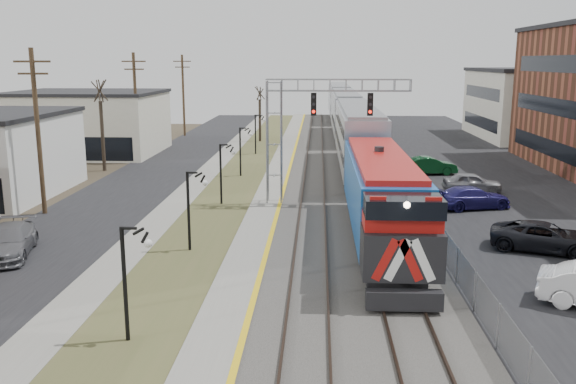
{
  "coord_description": "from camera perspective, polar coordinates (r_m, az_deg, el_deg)",
  "views": [
    {
      "loc": [
        2.32,
        -10.64,
        9.22
      ],
      "look_at": [
        0.78,
        20.07,
        2.6
      ],
      "focal_mm": 38.0,
      "sensor_mm": 36.0,
      "label": 1
    }
  ],
  "objects": [
    {
      "name": "parking_lot",
      "position": [
        48.53,
        19.19,
        0.54
      ],
      "size": [
        16.0,
        120.0,
        0.04
      ],
      "primitive_type": "cube",
      "color": "black",
      "rests_on": "ground"
    },
    {
      "name": "ballast_bed",
      "position": [
        46.58,
        4.89,
        0.81
      ],
      "size": [
        8.0,
        120.0,
        0.2
      ],
      "primitive_type": "cube",
      "color": "#595651",
      "rests_on": "ground"
    },
    {
      "name": "grass_median",
      "position": [
        46.99,
        -4.91,
        0.83
      ],
      "size": [
        4.0,
        120.0,
        0.06
      ],
      "primitive_type": "cube",
      "color": "#4A4F2A",
      "rests_on": "ground"
    },
    {
      "name": "fence",
      "position": [
        46.79,
        10.05,
        1.59
      ],
      "size": [
        0.04,
        120.0,
        1.6
      ],
      "primitive_type": "cube",
      "color": "gray",
      "rests_on": "ground"
    },
    {
      "name": "track_far",
      "position": [
        46.62,
        6.73,
        1.0
      ],
      "size": [
        1.58,
        120.0,
        0.15
      ],
      "color": "#2D2119",
      "rests_on": "ballast_bed"
    },
    {
      "name": "car_lot_c",
      "position": [
        32.63,
        22.86,
        -3.96
      ],
      "size": [
        5.58,
        3.97,
        1.41
      ],
      "primitive_type": "imported",
      "rotation": [
        0.0,
        0.0,
        1.21
      ],
      "color": "black",
      "rests_on": "ground"
    },
    {
      "name": "signal_gantry",
      "position": [
        38.82,
        1.25,
        6.78
      ],
      "size": [
        9.0,
        1.07,
        8.15
      ],
      "color": "gray",
      "rests_on": "ground"
    },
    {
      "name": "lampposts",
      "position": [
        30.48,
        -9.18,
        -1.71
      ],
      "size": [
        0.14,
        62.14,
        4.0
      ],
      "color": "black",
      "rests_on": "ground"
    },
    {
      "name": "utility_poles",
      "position": [
        39.64,
        -22.35,
        5.13
      ],
      "size": [
        0.28,
        80.28,
        10.0
      ],
      "color": "#4C3823",
      "rests_on": "ground"
    },
    {
      "name": "car_lot_e",
      "position": [
        45.48,
        16.84,
        0.82
      ],
      "size": [
        4.14,
        1.78,
        1.39
      ],
      "primitive_type": "imported",
      "rotation": [
        0.0,
        0.0,
        1.54
      ],
      "color": "gray",
      "rests_on": "ground"
    },
    {
      "name": "bare_trees",
      "position": [
        52.18,
        -13.88,
        4.62
      ],
      "size": [
        12.3,
        42.3,
        5.95
      ],
      "color": "#382D23",
      "rests_on": "ground"
    },
    {
      "name": "car_street_b",
      "position": [
        32.2,
        -24.66,
        -4.28
      ],
      "size": [
        3.26,
        5.38,
        1.46
      ],
      "primitive_type": "imported",
      "rotation": [
        0.0,
        0.0,
        0.26
      ],
      "color": "slate",
      "rests_on": "ground"
    },
    {
      "name": "track_near",
      "position": [
        46.51,
        2.43,
        1.05
      ],
      "size": [
        1.58,
        120.0,
        0.15
      ],
      "color": "#2D2119",
      "rests_on": "ballast_bed"
    },
    {
      "name": "platform_edge",
      "position": [
        46.58,
        -0.18,
        1.04
      ],
      "size": [
        0.24,
        120.0,
        0.01
      ],
      "primitive_type": "cube",
      "color": "gold",
      "rests_on": "platform"
    },
    {
      "name": "train",
      "position": [
        65.85,
        5.67,
        6.6
      ],
      "size": [
        3.0,
        85.85,
        5.33
      ],
      "color": "#134FA0",
      "rests_on": "ground"
    },
    {
      "name": "platform",
      "position": [
        46.66,
        -1.26,
        0.9
      ],
      "size": [
        2.0,
        120.0,
        0.24
      ],
      "primitive_type": "cube",
      "color": "gray",
      "rests_on": "ground"
    },
    {
      "name": "street_west",
      "position": [
        48.57,
        -13.71,
        0.88
      ],
      "size": [
        7.0,
        120.0,
        0.04
      ],
      "primitive_type": "cube",
      "color": "black",
      "rests_on": "ground"
    },
    {
      "name": "car_lot_f",
      "position": [
        51.69,
        13.09,
        2.38
      ],
      "size": [
        4.59,
        2.06,
        1.46
      ],
      "primitive_type": "imported",
      "rotation": [
        0.0,
        0.0,
        1.69
      ],
      "color": "#0C3E1C",
      "rests_on": "ground"
    },
    {
      "name": "sidewalk",
      "position": [
        47.48,
        -8.5,
        0.87
      ],
      "size": [
        2.0,
        120.0,
        0.08
      ],
      "primitive_type": "cube",
      "color": "gray",
      "rests_on": "ground"
    },
    {
      "name": "car_lot_d",
      "position": [
        40.37,
        16.87,
        -0.55
      ],
      "size": [
        5.23,
        3.22,
        1.42
      ],
      "primitive_type": "imported",
      "rotation": [
        0.0,
        0.0,
        1.84
      ],
      "color": "navy",
      "rests_on": "ground"
    }
  ]
}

